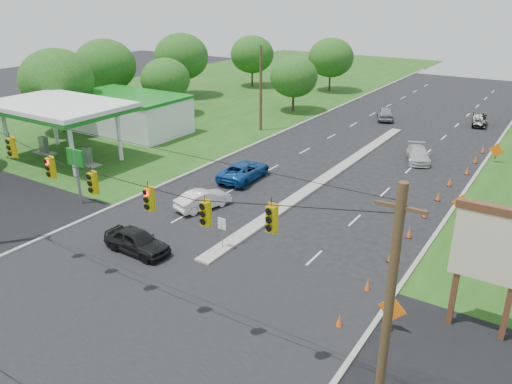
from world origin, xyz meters
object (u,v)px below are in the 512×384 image
Objects in this scene: pylon_sign at (498,253)px; blue_pickup at (244,171)px; gas_station at (119,112)px; white_sedan at (203,199)px; black_sedan at (137,241)px.

pylon_sign is 22.62m from blue_pickup.
gas_station is 3.70× the size of blue_pickup.
white_sedan is (18.92, -10.09, -1.91)m from gas_station.
black_sedan is at bearing -41.12° from gas_station.
black_sedan is 13.51m from blue_pickup.
black_sedan is at bearing 113.11° from white_sedan.
white_sedan is at bearing 7.24° from black_sedan.
blue_pickup is (18.07, -3.76, -1.84)m from gas_station.
pylon_sign is 1.43× the size of black_sedan.
pylon_sign is at bearing 148.69° from blue_pickup.
blue_pickup is at bearing -65.39° from white_sedan.
blue_pickup is at bearing 7.95° from black_sedan.
blue_pickup is at bearing -11.74° from gas_station.
gas_station is at bearing -15.68° from blue_pickup.
pylon_sign reaches higher than gas_station.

